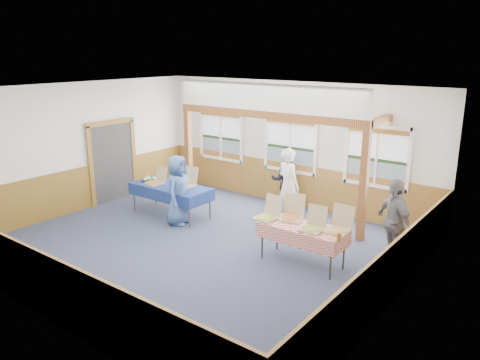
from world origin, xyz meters
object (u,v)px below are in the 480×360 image
(table_left, at_px, (171,188))
(woman_white, at_px, (288,187))
(man_blue, at_px, (178,190))
(person_grey, at_px, (393,222))
(table_right, at_px, (303,229))
(woman_black, at_px, (285,180))

(table_left, xyz_separation_m, woman_white, (2.59, 1.23, 0.20))
(man_blue, relative_size, person_grey, 0.98)
(woman_white, distance_m, person_grey, 2.76)
(table_right, relative_size, woman_black, 1.19)
(table_left, height_order, woman_white, woman_white)
(woman_black, bearing_deg, table_left, 15.27)
(table_left, height_order, table_right, same)
(table_right, xyz_separation_m, man_blue, (-3.38, 0.11, 0.13))
(woman_black, distance_m, person_grey, 3.65)
(man_blue, bearing_deg, woman_black, -50.94)
(table_left, height_order, person_grey, person_grey)
(table_right, relative_size, man_blue, 1.09)
(table_left, xyz_separation_m, person_grey, (5.28, 0.60, 0.13))
(table_left, relative_size, woman_white, 1.23)
(table_left, relative_size, person_grey, 1.33)
(table_right, bearing_deg, woman_white, 149.84)
(woman_white, height_order, person_grey, woman_white)
(woman_white, relative_size, woman_black, 1.20)
(woman_white, bearing_deg, woman_black, -33.79)
(person_grey, bearing_deg, woman_black, -166.82)
(man_blue, bearing_deg, person_grey, -100.08)
(woman_white, height_order, man_blue, woman_white)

